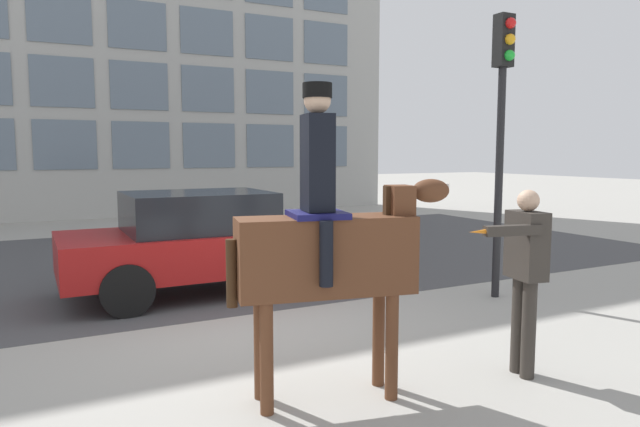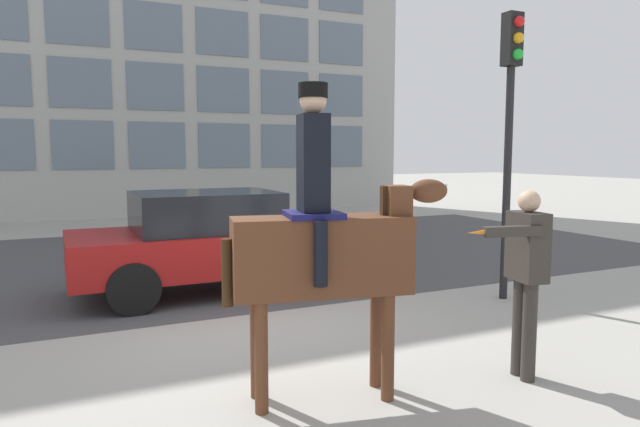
% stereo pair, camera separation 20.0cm
% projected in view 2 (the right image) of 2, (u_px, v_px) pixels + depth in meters
% --- Properties ---
extents(ground_plane, '(80.00, 80.00, 0.00)m').
position_uv_depth(ground_plane, '(246.00, 327.00, 6.85)').
color(ground_plane, '#9E9B93').
extents(road_surface, '(20.48, 8.50, 0.01)m').
position_uv_depth(road_surface, '(171.00, 260.00, 11.13)').
color(road_surface, '#444447').
rests_on(road_surface, ground_plane).
extents(mounted_horse_lead, '(1.92, 0.74, 2.65)m').
position_uv_depth(mounted_horse_lead, '(326.00, 245.00, 4.74)').
color(mounted_horse_lead, '#59331E').
rests_on(mounted_horse_lead, ground_plane).
extents(pedestrian_bystander, '(0.89, 0.44, 1.76)m').
position_uv_depth(pedestrian_bystander, '(526.00, 269.00, 5.21)').
color(pedestrian_bystander, '#332D28').
rests_on(pedestrian_bystander, ground_plane).
extents(street_car_near_lane, '(4.11, 1.91, 1.51)m').
position_uv_depth(street_car_near_lane, '(211.00, 240.00, 8.59)').
color(street_car_near_lane, maroon).
rests_on(street_car_near_lane, ground_plane).
extents(traffic_light, '(0.24, 0.29, 4.00)m').
position_uv_depth(traffic_light, '(510.00, 110.00, 7.91)').
color(traffic_light, black).
rests_on(traffic_light, ground_plane).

